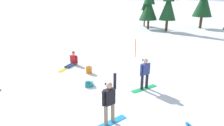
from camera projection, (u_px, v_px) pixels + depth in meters
name	position (u px, v px, depth m)	size (l,w,h in m)	color
ground_plane	(86.00, 108.00, 8.64)	(800.00, 800.00, 0.00)	white
snowboarder_foreground	(109.00, 102.00, 7.31)	(1.02, 1.44, 2.00)	#1E8CD8
snowboarder_midground	(145.00, 73.00, 10.10)	(1.17, 1.41, 1.66)	#19B259
snowboarder_background	(72.00, 61.00, 13.71)	(0.63, 1.81, 0.96)	#335184
backpack_orange	(89.00, 70.00, 12.35)	(0.36, 0.32, 0.47)	orange
backpack_teal	(89.00, 84.00, 10.62)	(0.55, 0.50, 0.28)	#1E7A7F
trail_marker_pole	(135.00, 48.00, 15.35)	(0.06, 0.06, 1.44)	orange
pine_tree_slender	(169.00, 3.00, 24.99)	(2.13, 2.13, 6.60)	#472D19
pine_tree_twin	(145.00, 11.00, 29.36)	(1.68, 1.68, 4.14)	#472D19
pine_tree_leaning	(149.00, 5.00, 26.65)	(2.29, 2.29, 5.86)	#472D19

